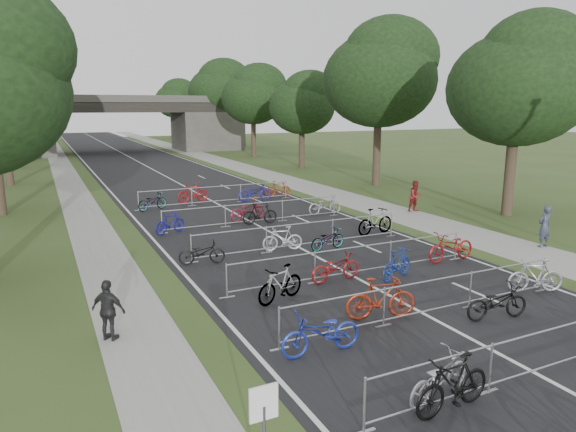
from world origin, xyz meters
The scene contains 48 objects.
road centered at (0.00, 50.00, 0.01)m, with size 11.00×140.00×0.01m, color black.
sidewalk_right centered at (8.00, 50.00, 0.01)m, with size 3.00×140.00×0.01m, color gray.
sidewalk_left centered at (-7.50, 50.00, 0.01)m, with size 2.00×140.00×0.01m, color gray.
lane_markings centered at (0.00, 50.00, 0.00)m, with size 0.12×140.00×0.00m, color silver.
overpass_bridge centered at (0.00, 65.00, 3.53)m, with size 31.00×8.00×7.05m.
park_sign centered at (-6.80, 3.00, 1.27)m, with size 0.45×0.06×1.83m.
tree_right_0 centered at (13.11, 15.93, 6.92)m, with size 7.17×7.17×10.93m.
tree_right_1 centered at (13.11, 27.93, 7.90)m, with size 8.18×8.18×12.47m.
tree_right_2 centered at (13.11, 39.93, 5.95)m, with size 6.16×6.16×9.39m.
tree_left_3 centered at (-11.39, 51.93, 6.49)m, with size 6.72×6.72×10.25m.
tree_right_3 centered at (13.11, 51.93, 6.92)m, with size 7.17×7.17×10.93m.
tree_left_4 centered at (-11.39, 63.93, 7.30)m, with size 7.56×7.56×11.53m.
tree_right_4 centered at (13.11, 63.93, 7.90)m, with size 8.18×8.18×12.47m.
tree_left_5 centered at (-11.39, 75.93, 8.12)m, with size 8.40×8.40×12.81m.
tree_right_5 centered at (13.11, 75.93, 5.95)m, with size 6.16×6.16×9.39m.
tree_left_6 centered at (-11.39, 87.93, 6.49)m, with size 6.72×6.72×10.25m.
tree_right_6 centered at (13.11, 87.93, 6.92)m, with size 7.17×7.17×10.93m.
barrier_row_1 centered at (0.00, 3.60, 0.55)m, with size 9.70×0.08×1.10m.
barrier_row_2 centered at (0.00, 7.20, 0.55)m, with size 9.70×0.08×1.10m.
barrier_row_3 centered at (0.00, 11.00, 0.55)m, with size 9.70×0.08×1.10m.
barrier_row_4 centered at (0.00, 15.00, 0.55)m, with size 9.70×0.08×1.10m.
barrier_row_5 centered at (0.00, 20.00, 0.55)m, with size 9.70×0.08×1.10m.
barrier_row_6 centered at (0.00, 26.00, 0.55)m, with size 9.70×0.08×1.10m.
bike_4 centered at (-2.70, 3.42, 0.57)m, with size 0.54×1.90×1.14m, color black.
bike_5 centered at (-2.65, 3.86, 0.48)m, with size 0.64×1.83×0.96m, color #B4B2BB.
bike_8 centered at (-3.80, 6.56, 0.54)m, with size 0.71×2.05×1.08m, color #1C2D9C.
bike_9 centered at (-1.33, 7.62, 0.61)m, with size 0.57×2.01×1.21m, color maroon.
bike_10 centered at (1.54, 6.23, 0.49)m, with size 0.65×1.87×0.98m, color black.
bike_11 centered at (4.30, 7.22, 0.54)m, with size 0.51×1.79×1.08m, color #9999A0.
bike_12 centered at (-3.25, 10.02, 0.55)m, with size 0.52×1.83×1.10m, color #A8ABB0.
bike_13 centered at (-0.83, 10.86, 0.50)m, with size 0.66×1.89×0.99m, color maroon.
bike_14 centered at (1.18, 10.15, 0.53)m, with size 0.50×1.76×1.06m, color navy.
bike_15 centered at (4.30, 10.91, 0.57)m, with size 0.75×2.15×1.13m, color maroon.
bike_16 centered at (-4.30, 14.65, 0.45)m, with size 0.59×1.70×0.89m, color black.
bike_17 centered at (-0.83, 15.00, 0.50)m, with size 0.47×1.67×1.00m, color #B3B2BB.
bike_18 centered at (0.88, 14.32, 0.44)m, with size 0.59×1.68×0.88m, color #A8ABB0.
bike_19 centered at (4.12, 15.57, 0.62)m, with size 0.58×2.05×1.23m, color #A8ABB0.
bike_20 centered at (-4.26, 19.86, 0.50)m, with size 0.47×1.65×0.99m, color navy.
bike_21 centered at (-0.07, 20.79, 0.56)m, with size 0.74×2.13×1.12m, color maroon.
bike_22 centered at (0.21, 19.84, 0.53)m, with size 0.50×1.77×1.06m, color black.
bike_23 centered at (4.30, 20.48, 0.52)m, with size 0.68×1.96×1.03m, color gray.
bike_24 centered at (-3.88, 25.73, 0.49)m, with size 0.64×1.85×0.97m, color #A8ABB0.
bike_25 centered at (-1.19, 26.95, 0.60)m, with size 0.56×2.00×1.20m, color maroon.
bike_26 centered at (2.37, 25.83, 0.55)m, with size 0.74×2.11×1.11m, color navy.
bike_27 centered at (4.30, 26.51, 0.52)m, with size 0.49×1.74×1.04m, color maroon.
pedestrian_a centered at (9.20, 10.77, 0.87)m, with size 0.64×0.42×1.75m, color #2F3447.
pedestrian_b centered at (9.20, 18.92, 0.86)m, with size 0.84×0.65×1.73m, color maroon.
pedestrian_c centered at (-8.20, 9.53, 0.79)m, with size 0.92×0.38×1.57m, color black.
Camera 1 is at (-9.41, -3.19, 5.77)m, focal length 32.00 mm.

